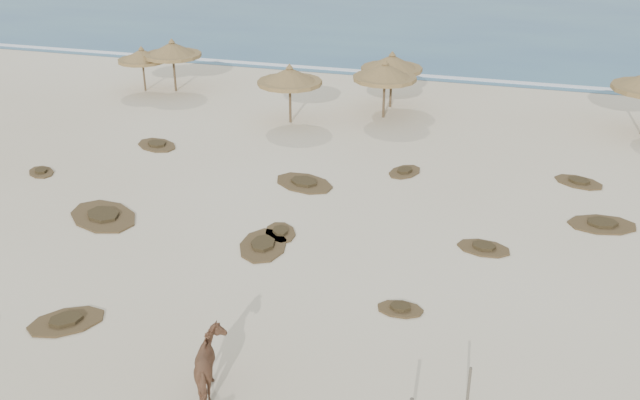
% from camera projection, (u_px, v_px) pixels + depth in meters
% --- Properties ---
extents(ground, '(160.00, 160.00, 0.00)m').
position_uv_depth(ground, '(238.00, 303.00, 20.34)').
color(ground, beige).
rests_on(ground, ground).
extents(foam_line, '(70.00, 0.60, 0.01)m').
position_uv_depth(foam_line, '(400.00, 74.00, 42.99)').
color(foam_line, white).
rests_on(foam_line, ground).
extents(palapa_0, '(3.91, 3.91, 2.93)m').
position_uv_depth(palapa_0, '(172.00, 50.00, 38.87)').
color(palapa_0, brown).
rests_on(palapa_0, ground).
extents(palapa_1, '(3.41, 3.41, 2.50)m').
position_uv_depth(palapa_1, '(142.00, 56.00, 39.05)').
color(palapa_1, brown).
rests_on(palapa_1, ground).
extents(palapa_2, '(4.01, 4.01, 2.92)m').
position_uv_depth(palapa_2, '(290.00, 77.00, 33.91)').
color(palapa_2, brown).
rests_on(palapa_2, ground).
extents(palapa_3, '(3.59, 3.59, 2.93)m').
position_uv_depth(palapa_3, '(385.00, 73.00, 34.59)').
color(palapa_3, brown).
rests_on(palapa_3, ground).
extents(palapa_4, '(3.23, 3.23, 2.93)m').
position_uv_depth(palapa_4, '(392.00, 64.00, 36.17)').
color(palapa_4, brown).
rests_on(palapa_4, ground).
extents(horse, '(1.37, 1.88, 1.44)m').
position_uv_depth(horse, '(211.00, 366.00, 16.62)').
color(horse, brown).
rests_on(horse, ground).
extents(fence_post_far, '(0.08, 0.08, 0.94)m').
position_uv_depth(fence_post_far, '(469.00, 384.00, 16.41)').
color(fence_post_far, brown).
rests_on(fence_post_far, ground).
extents(scrub_1, '(3.73, 3.39, 0.16)m').
position_uv_depth(scrub_1, '(103.00, 216.00, 25.33)').
color(scrub_1, brown).
rests_on(scrub_1, ground).
extents(scrub_2, '(1.63, 1.87, 0.16)m').
position_uv_depth(scrub_2, '(280.00, 232.00, 24.19)').
color(scrub_2, brown).
rests_on(scrub_2, ground).
extents(scrub_3, '(3.08, 2.63, 0.16)m').
position_uv_depth(scrub_3, '(304.00, 183.00, 28.00)').
color(scrub_3, brown).
rests_on(scrub_3, ground).
extents(scrub_4, '(1.90, 1.37, 0.16)m').
position_uv_depth(scrub_4, '(484.00, 248.00, 23.20)').
color(scrub_4, brown).
rests_on(scrub_4, ground).
extents(scrub_5, '(2.65, 2.01, 0.16)m').
position_uv_depth(scrub_5, '(602.00, 224.00, 24.74)').
color(scrub_5, brown).
rests_on(scrub_5, ground).
extents(scrub_6, '(2.59, 2.30, 0.16)m').
position_uv_depth(scrub_6, '(157.00, 145.00, 31.86)').
color(scrub_6, brown).
rests_on(scrub_6, ground).
extents(scrub_7, '(1.67, 1.99, 0.16)m').
position_uv_depth(scrub_7, '(405.00, 171.00, 29.05)').
color(scrub_7, brown).
rests_on(scrub_7, ground).
extents(scrub_8, '(1.70, 1.62, 0.16)m').
position_uv_depth(scrub_8, '(41.00, 172.00, 29.02)').
color(scrub_8, brown).
rests_on(scrub_8, ground).
extents(scrub_9, '(2.02, 2.67, 0.16)m').
position_uv_depth(scrub_9, '(263.00, 245.00, 23.37)').
color(scrub_9, brown).
rests_on(scrub_9, ground).
extents(scrub_10, '(2.29, 1.95, 0.16)m').
position_uv_depth(scrub_10, '(579.00, 182.00, 28.09)').
color(scrub_10, brown).
rests_on(scrub_10, ground).
extents(scrub_11, '(2.47, 2.38, 0.16)m').
position_uv_depth(scrub_11, '(66.00, 321.00, 19.43)').
color(scrub_11, brown).
rests_on(scrub_11, ground).
extents(scrub_12, '(1.35, 0.90, 0.16)m').
position_uv_depth(scrub_12, '(400.00, 309.00, 19.98)').
color(scrub_12, brown).
rests_on(scrub_12, ground).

